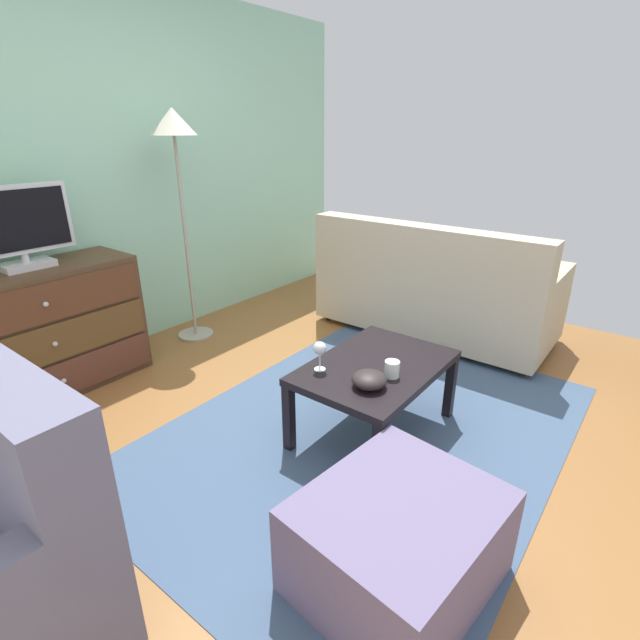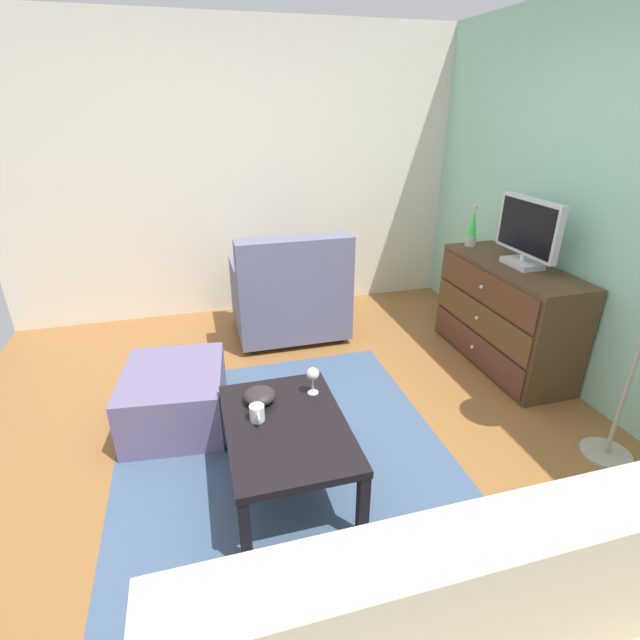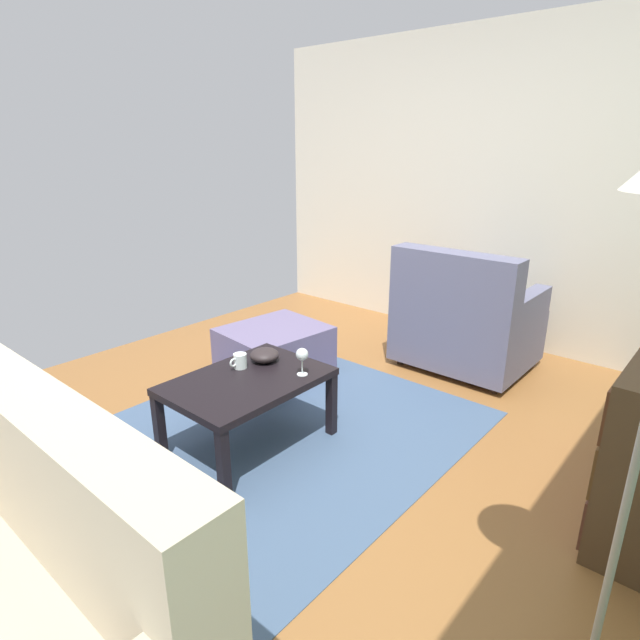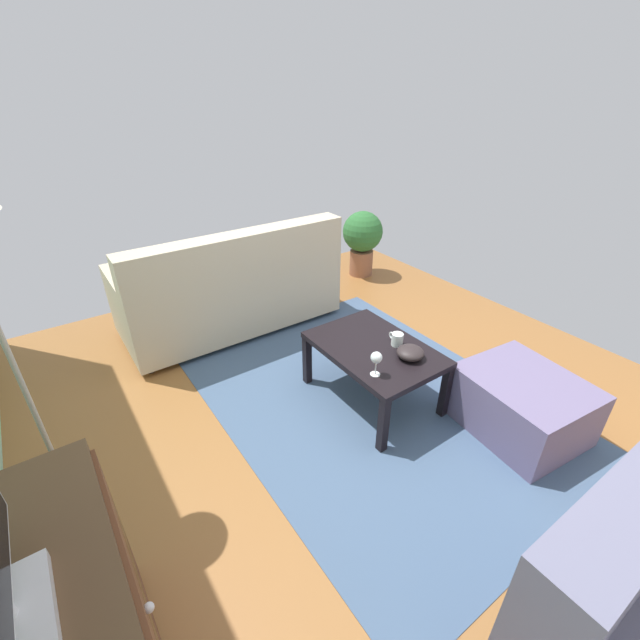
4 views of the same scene
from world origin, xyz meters
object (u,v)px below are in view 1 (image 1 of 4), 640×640
dresser (36,334)px  couch_large (433,292)px  wine_glass (320,349)px  coffee_table (375,373)px  mug (392,369)px  standing_lamp (175,145)px  ottoman (398,542)px  tv (18,226)px  bowl_decorative (369,380)px

dresser → couch_large: size_ratio=0.68×
wine_glass → couch_large: couch_large is taller
coffee_table → mug: mug is taller
wine_glass → standing_lamp: bearing=74.1°
coffee_table → mug: bearing=-115.9°
ottoman → couch_large: bearing=22.5°
mug → standing_lamp: (0.31, 1.98, 1.00)m
tv → mug: 2.28m
tv → bowl_decorative: (0.63, -2.02, -0.60)m
wine_glass → couch_large: bearing=5.2°
tv → ottoman: tv is taller
couch_large → standing_lamp: (-1.22, 1.49, 1.11)m
mug → dresser: bearing=112.4°
tv → mug: size_ratio=5.25×
tv → coffee_table: bearing=-66.1°
tv → bowl_decorative: size_ratio=3.49×
dresser → tv: (0.05, 0.02, 0.65)m
tv → coffee_table: size_ratio=0.69×
wine_glass → dresser: bearing=111.6°
mug → couch_large: 1.61m
dresser → mug: dresser is taller
bowl_decorative → mug: bearing=-12.7°
bowl_decorative → standing_lamp: standing_lamp is taller
bowl_decorative → coffee_table: bearing=22.9°
tv → coffee_table: (0.85, -1.92, -0.69)m
couch_large → ottoman: bearing=-157.5°
bowl_decorative → standing_lamp: bearing=76.5°
tv → bowl_decorative: bearing=-72.8°
mug → wine_glass: bearing=116.5°
dresser → coffee_table: size_ratio=1.43×
bowl_decorative → couch_large: 1.75m
couch_large → standing_lamp: 2.23m
mug → standing_lamp: bearing=81.2°
mug → standing_lamp: standing_lamp is taller
tv → mug: bearing=-69.0°
dresser → ottoman: size_ratio=1.77×
coffee_table → wine_glass: wine_glass is taller
dresser → standing_lamp: (1.14, -0.05, 1.07)m
tv → ottoman: (0.10, -2.49, -0.87)m
standing_lamp → tv: bearing=176.2°
tv → couch_large: tv is taller
standing_lamp → mug: bearing=-98.8°
tv → wine_glass: (0.62, -1.72, -0.52)m
standing_lamp → bowl_decorative: bearing=-103.5°
coffee_table → ottoman: coffee_table is taller
dresser → ottoman: (0.15, -2.46, -0.22)m
coffee_table → standing_lamp: bearing=82.6°
ottoman → tv: bearing=92.3°
wine_glass → mug: bearing=-63.5°
couch_large → dresser: bearing=146.9°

